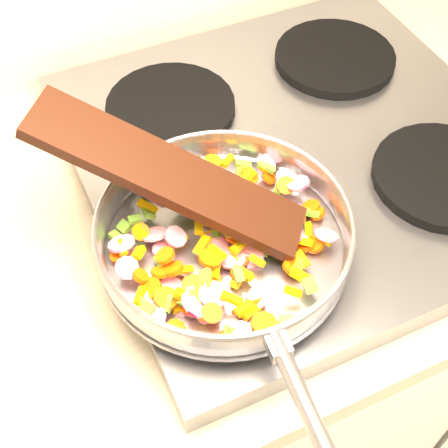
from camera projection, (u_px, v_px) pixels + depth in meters
name	position (u px, v px, depth m)	size (l,w,h in m)	color
cooktop	(299.00, 154.00, 0.89)	(0.60, 0.60, 0.04)	#939399
grate_fl	(256.00, 247.00, 0.76)	(0.19, 0.19, 0.02)	black
grate_fr	(444.00, 176.00, 0.83)	(0.19, 0.19, 0.02)	black
grate_bl	(171.00, 107.00, 0.91)	(0.19, 0.19, 0.02)	black
grate_br	(335.00, 58.00, 0.99)	(0.19, 0.19, 0.02)	black
saute_pan	(225.00, 235.00, 0.72)	(0.34, 0.51, 0.05)	#9E9EA5
vegetable_heap	(219.00, 245.00, 0.73)	(0.27, 0.28, 0.05)	#FF5105
wooden_spatula	(169.00, 175.00, 0.71)	(0.33, 0.08, 0.02)	black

